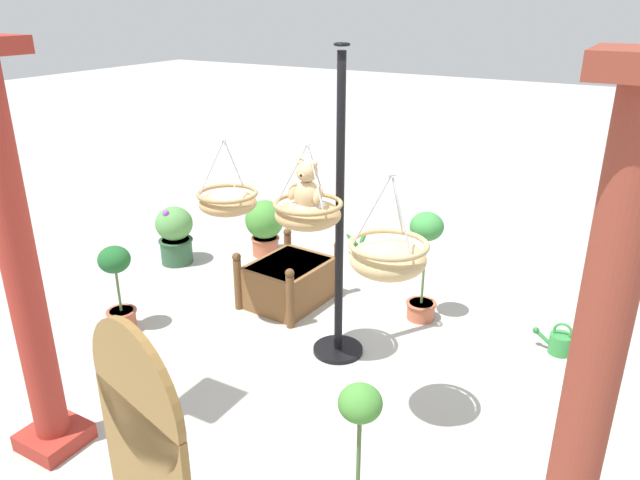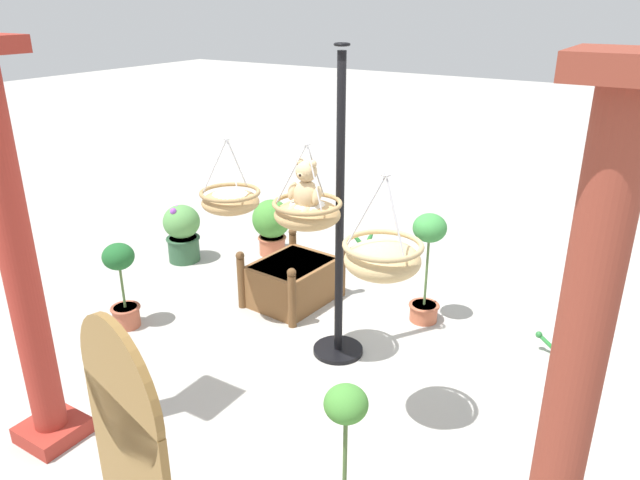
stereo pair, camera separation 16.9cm
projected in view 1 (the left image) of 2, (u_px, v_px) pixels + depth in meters
The scene contains 17 objects.
ground_plane at pixel (327, 347), 5.42m from camera, with size 40.00×40.00×0.00m, color #ADAAA3.
display_pole_central at pixel (339, 266), 5.04m from camera, with size 0.44×0.44×2.62m.
hanging_basket_with_teddy at pixel (308, 213), 4.71m from camera, with size 0.55×0.55×0.68m.
teddy_bear at pixel (306, 190), 4.62m from camera, with size 0.30×0.27×0.43m.
hanging_basket_left_high at pixel (388, 257), 3.90m from camera, with size 0.53×0.53×0.70m.
hanging_basket_right_low at pixel (228, 201), 5.36m from camera, with size 0.55×0.55×0.68m.
greenhouse_pillar_left at pixel (587, 405), 2.53m from camera, with size 0.41×0.41×2.77m.
greenhouse_pillar_right at pixel (22, 275), 3.75m from camera, with size 0.42×0.42×2.74m.
wooden_planter_box at pixel (289, 280), 6.15m from camera, with size 0.81×0.96×0.61m.
potted_plant_fern_front at pixel (424, 259), 5.67m from camera, with size 0.31×0.31×1.10m.
potted_plant_flowering_red at pixel (265, 225), 7.24m from camera, with size 0.47×0.47×0.69m.
potted_plant_tall_leafy at pixel (175, 234), 7.02m from camera, with size 0.43×0.43×0.70m.
potted_plant_bushy_green at pixel (358, 478), 3.30m from camera, with size 0.26×0.26×1.07m.
potted_plant_small_succulent at pixel (118, 286), 5.53m from camera, with size 0.29×0.29×0.85m.
potted_plant_conical_shrub at pixel (360, 253), 7.06m from camera, with size 0.42×0.44×0.36m.
display_sign_board at pixel (143, 446), 2.85m from camera, with size 0.75×0.24×1.62m.
watering_can at pixel (560, 342), 5.30m from camera, with size 0.35×0.20×0.30m.
Camera 1 is at (-2.28, 4.07, 2.93)m, focal length 33.72 mm.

